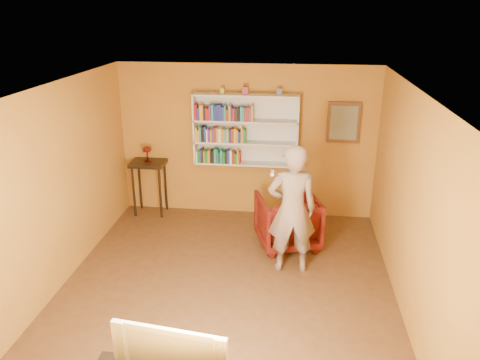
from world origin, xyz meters
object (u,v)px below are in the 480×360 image
(console_table, at_px, (149,171))
(television, at_px, (174,350))
(armchair, at_px, (288,221))
(ruby_lustre, at_px, (147,151))
(bookshelf, at_px, (246,129))
(person, at_px, (292,210))

(console_table, height_order, television, television)
(console_table, distance_m, armchair, 2.72)
(ruby_lustre, distance_m, television, 4.79)
(armchair, distance_m, television, 3.70)
(bookshelf, height_order, console_table, bookshelf)
(console_table, bearing_deg, armchair, -20.43)
(console_table, relative_size, person, 0.53)
(ruby_lustre, bearing_deg, armchair, -20.43)
(armchair, distance_m, person, 0.90)
(console_table, height_order, ruby_lustre, ruby_lustre)
(television, bearing_deg, person, 78.61)
(console_table, distance_m, ruby_lustre, 0.37)
(bookshelf, relative_size, armchair, 1.96)
(ruby_lustre, relative_size, armchair, 0.30)
(bookshelf, distance_m, person, 2.12)
(bookshelf, relative_size, television, 1.78)
(bookshelf, height_order, television, bookshelf)
(console_table, relative_size, armchair, 1.08)
(armchair, bearing_deg, bookshelf, -72.09)
(bookshelf, xyz_separation_m, armchair, (0.78, -1.10, -1.18))
(person, distance_m, television, 2.99)
(bookshelf, relative_size, ruby_lustre, 6.54)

